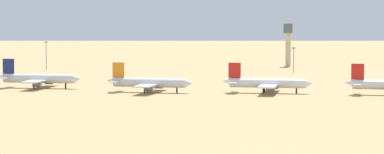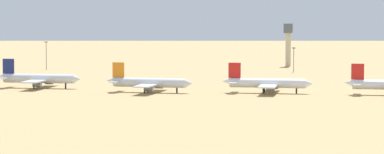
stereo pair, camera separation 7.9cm
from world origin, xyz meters
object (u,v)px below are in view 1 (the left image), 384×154
at_px(parked_jet_orange_2, 149,83).
at_px(light_pole_west, 46,53).
at_px(parked_jet_red_3, 267,83).
at_px(parked_jet_navy_1, 38,79).
at_px(light_pole_mid, 294,58).
at_px(control_tower, 288,40).

bearing_deg(parked_jet_orange_2, light_pole_west, 128.80).
bearing_deg(parked_jet_red_3, parked_jet_navy_1, 176.78).
bearing_deg(light_pole_west, parked_jet_navy_1, -71.15).
relative_size(parked_jet_red_3, light_pole_mid, 2.73).
distance_m(parked_jet_navy_1, parked_jet_red_3, 98.76).
relative_size(parked_jet_navy_1, light_pole_mid, 2.81).
bearing_deg(parked_jet_navy_1, light_pole_mid, 50.35).
xyz_separation_m(parked_jet_orange_2, light_pole_west, (-91.00, 126.64, 5.19)).
xyz_separation_m(parked_jet_navy_1, light_pole_west, (-39.61, 116.02, 5.05)).
distance_m(parked_jet_navy_1, parked_jet_orange_2, 52.48).
bearing_deg(parked_jet_orange_2, control_tower, 80.91).
bearing_deg(control_tower, parked_jet_red_3, -87.67).
xyz_separation_m(light_pole_west, light_pole_mid, (138.76, 4.98, -1.26)).
height_order(light_pole_west, light_pole_mid, light_pole_west).
xyz_separation_m(parked_jet_navy_1, parked_jet_red_3, (98.66, -4.36, -0.12)).
relative_size(parked_jet_orange_2, control_tower, 1.42).
xyz_separation_m(parked_jet_orange_2, control_tower, (39.99, 185.07, 11.50)).
height_order(parked_jet_orange_2, control_tower, control_tower).
height_order(parked_jet_orange_2, light_pole_mid, light_pole_mid).
bearing_deg(light_pole_mid, parked_jet_orange_2, -109.94).
xyz_separation_m(control_tower, light_pole_mid, (7.76, -53.44, -7.57)).
relative_size(parked_jet_orange_2, light_pole_mid, 2.72).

